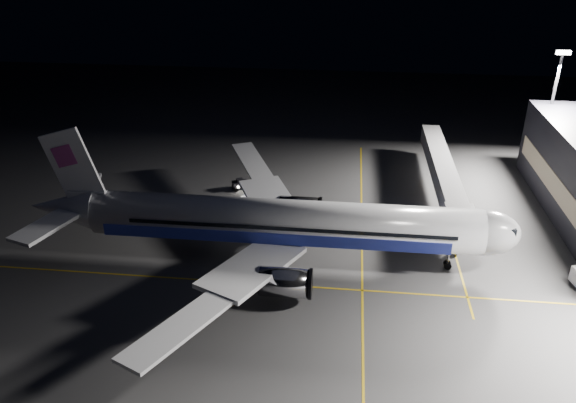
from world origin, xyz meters
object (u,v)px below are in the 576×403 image
Objects in this scene: floodlight_mast_north at (552,102)px; baggage_tug at (240,184)px; jet_bridge at (444,176)px; safety_cone_a at (308,239)px; airliner at (275,222)px; safety_cone_c at (314,220)px; safety_cone_b at (335,208)px.

floodlight_mast_north is 6.99× the size of baggage_tug.
jet_bridge is 66.27× the size of safety_cone_a.
baggage_tug is at bearing 128.88° from safety_cone_a.
jet_bridge is at bearing 35.03° from safety_cone_a.
floodlight_mast_north reaches higher than airliner.
safety_cone_a is 5.46m from safety_cone_c.
airliner reaches higher than safety_cone_c.
airliner is 95.50× the size of safety_cone_c.
safety_cone_b is 4.91m from safety_cone_c.
airliner reaches higher than baggage_tug.
baggage_tug is at bearing -165.93° from floodlight_mast_north.
safety_cone_a is at bearing -143.64° from floodlight_mast_north.
floodlight_mast_north is (41.08, 31.99, 7.21)m from airliner.
jet_bridge is 57.44× the size of safety_cone_b.
safety_cone_b is 0.93× the size of safety_cone_c.
safety_cone_c reaches higher than safety_cone_a.
airliner is 29.31m from jet_bridge.
airliner is 1.79× the size of jet_bridge.
floodlight_mast_north reaches higher than baggage_tug.
safety_cone_b is (-16.00, -4.06, -4.28)m from jet_bridge.
airliner is at bearing -116.81° from safety_cone_b.
safety_cone_c is at bearing -156.86° from jet_bridge.
floodlight_mast_north reaches higher than jet_bridge.
baggage_tug reaches higher than safety_cone_b.
baggage_tug is 4.95× the size of safety_cone_b.
safety_cone_b is (7.08, 14.00, -4.86)m from airliner.
floodlight_mast_north reaches higher than safety_cone_a.
floodlight_mast_north is 44.57m from safety_cone_c.
safety_cone_c is at bearing -125.47° from safety_cone_b.
baggage_tug is 4.60× the size of safety_cone_c.
airliner is 16.42m from safety_cone_b.
airliner is 118.44× the size of safety_cone_a.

